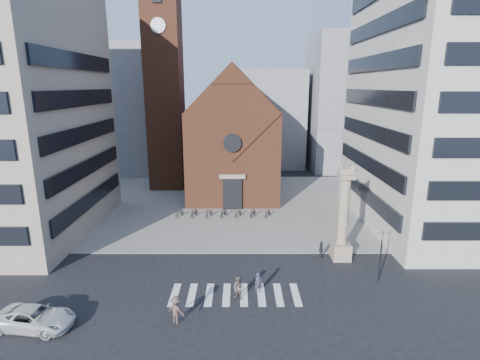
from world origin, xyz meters
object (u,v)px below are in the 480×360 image
Objects in this scene: white_car at (35,318)px; pedestrian_2 at (321,250)px; pedestrian_0 at (258,283)px; scooter_0 at (180,213)px; traffic_light at (381,255)px; lion_column at (343,223)px; pedestrian_1 at (239,288)px.

pedestrian_2 is at bearing -56.51° from white_car.
pedestrian_0 is 18.83m from scooter_0.
scooter_0 is (-14.48, 11.07, -0.30)m from pedestrian_2.
traffic_light is 5.69m from pedestrian_2.
lion_column is 5.23× the size of pedestrian_2.
scooter_0 is at bearing -8.40° from white_car.
lion_column reaches higher than pedestrian_1.
pedestrian_1 reaches higher than scooter_0.
white_car is at bearing 125.01° from pedestrian_2.
traffic_light is 11.57m from pedestrian_1.
lion_column is 4.78× the size of scooter_0.
lion_column reaches higher than pedestrian_0.
traffic_light is 23.74m from scooter_0.
white_car is 3.05× the size of pedestrian_2.
traffic_light is at bearing -63.54° from lion_column.
traffic_light is 9.97m from pedestrian_0.
pedestrian_0 reaches higher than scooter_0.
pedestrian_1 is (13.14, 3.27, 0.19)m from white_car.
traffic_light is 2.41× the size of pedestrian_1.
traffic_light is 0.85× the size of white_car.
pedestrian_1 is at bearing -68.26° from white_car.
white_car is 13.55m from pedestrian_1.
white_car is 15.21m from pedestrian_0.
lion_column is at bearing -58.33° from white_car.
pedestrian_1 is (-9.19, -6.64, -2.56)m from lion_column.
pedestrian_1 is 9.94m from pedestrian_2.
pedestrian_1 is at bearing -45.05° from scooter_0.
scooter_0 is (6.07, 20.98, -0.18)m from white_car.
lion_column reaches higher than pedestrian_2.
pedestrian_0 is at bearing -143.51° from lion_column.
lion_column is 11.62m from pedestrian_1.
pedestrian_2 is (-1.79, 0.00, -2.63)m from lion_column.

